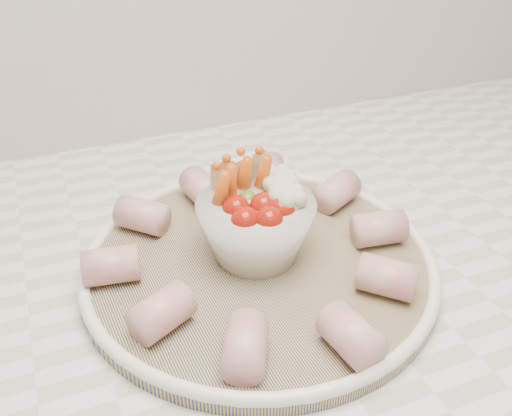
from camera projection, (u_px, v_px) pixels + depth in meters
name	position (u px, v px, depth m)	size (l,w,h in m)	color
serving_platter	(259.00, 262.00, 0.56)	(0.36, 0.36, 0.02)	navy
veggie_bowl	(257.00, 222.00, 0.54)	(0.11, 0.11, 0.10)	silver
cured_meat_rolls	(258.00, 245.00, 0.54)	(0.31, 0.32, 0.03)	#B5535F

